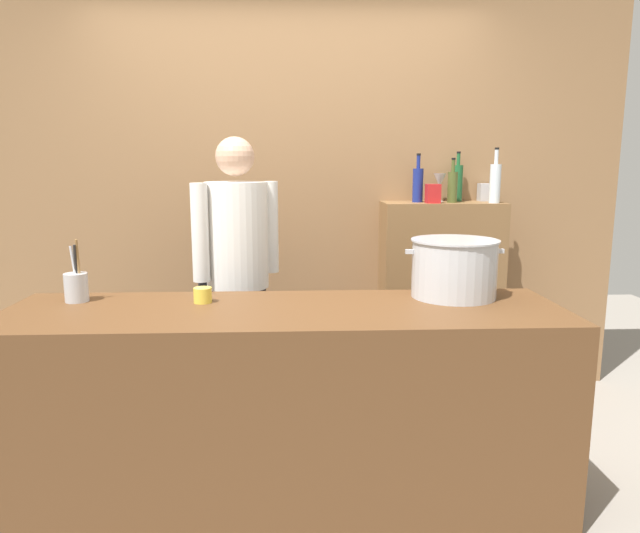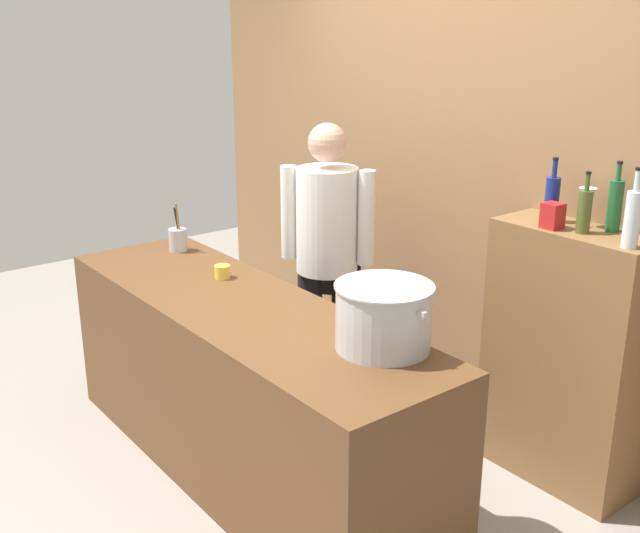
# 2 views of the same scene
# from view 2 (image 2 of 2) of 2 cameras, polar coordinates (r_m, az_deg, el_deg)

# --- Properties ---
(ground_plane) EXTENTS (8.00, 8.00, 0.00)m
(ground_plane) POSITION_cam_2_polar(r_m,az_deg,el_deg) (4.02, -5.52, -14.82)
(ground_plane) COLOR gray
(brick_back_panel) EXTENTS (4.40, 0.10, 3.00)m
(brick_back_panel) POSITION_cam_2_polar(r_m,az_deg,el_deg) (4.34, 9.79, 8.82)
(brick_back_panel) COLOR olive
(brick_back_panel) RESTS_ON ground_plane
(prep_counter) EXTENTS (2.42, 0.70, 0.90)m
(prep_counter) POSITION_cam_2_polar(r_m,az_deg,el_deg) (3.80, -5.73, -9.12)
(prep_counter) COLOR brown
(prep_counter) RESTS_ON ground_plane
(bar_cabinet) EXTENTS (0.76, 0.32, 1.28)m
(bar_cabinet) POSITION_cam_2_polar(r_m,az_deg,el_deg) (3.84, 17.86, -6.54)
(bar_cabinet) COLOR brown
(bar_cabinet) RESTS_ON ground_plane
(chef) EXTENTS (0.46, 0.41, 1.66)m
(chef) POSITION_cam_2_polar(r_m,az_deg,el_deg) (4.21, 0.55, 1.33)
(chef) COLOR black
(chef) RESTS_ON ground_plane
(stockpot_large) EXTENTS (0.46, 0.41, 0.27)m
(stockpot_large) POSITION_cam_2_polar(r_m,az_deg,el_deg) (3.09, 4.79, -3.78)
(stockpot_large) COLOR #B7BABF
(stockpot_large) RESTS_ON prep_counter
(utensil_crock) EXTENTS (0.10, 0.10, 0.29)m
(utensil_crock) POSITION_cam_2_polar(r_m,az_deg,el_deg) (4.46, -10.62, 2.04)
(utensil_crock) COLOR #B7BABF
(utensil_crock) RESTS_ON prep_counter
(butter_jar) EXTENTS (0.08, 0.08, 0.07)m
(butter_jar) POSITION_cam_2_polar(r_m,az_deg,el_deg) (3.96, -7.33, -0.38)
(butter_jar) COLOR yellow
(butter_jar) RESTS_ON prep_counter
(wine_bottle_clear) EXTENTS (0.07, 0.07, 0.34)m
(wine_bottle_clear) POSITION_cam_2_polar(r_m,az_deg,el_deg) (3.38, 22.39, 3.39)
(wine_bottle_clear) COLOR silver
(wine_bottle_clear) RESTS_ON bar_cabinet
(wine_bottle_cobalt) EXTENTS (0.07, 0.07, 0.30)m
(wine_bottle_cobalt) POSITION_cam_2_polar(r_m,az_deg,el_deg) (3.70, 17.01, 4.94)
(wine_bottle_cobalt) COLOR navy
(wine_bottle_cobalt) RESTS_ON bar_cabinet
(wine_bottle_green) EXTENTS (0.06, 0.06, 0.32)m
(wine_bottle_green) POSITION_cam_2_polar(r_m,az_deg,el_deg) (3.61, 21.25, 4.35)
(wine_bottle_green) COLOR #1E592D
(wine_bottle_green) RESTS_ON bar_cabinet
(wine_bottle_olive) EXTENTS (0.06, 0.06, 0.28)m
(wine_bottle_olive) POSITION_cam_2_polar(r_m,az_deg,el_deg) (3.55, 19.22, 4.00)
(wine_bottle_olive) COLOR #475123
(wine_bottle_olive) RESTS_ON bar_cabinet
(wine_glass_tall) EXTENTS (0.08, 0.08, 0.18)m
(wine_glass_tall) POSITION_cam_2_polar(r_m,az_deg,el_deg) (3.65, 19.40, 4.82)
(wine_glass_tall) COLOR silver
(wine_glass_tall) RESTS_ON bar_cabinet
(spice_tin_red) EXTENTS (0.08, 0.08, 0.12)m
(spice_tin_red) POSITION_cam_2_polar(r_m,az_deg,el_deg) (3.59, 17.05, 3.67)
(spice_tin_red) COLOR red
(spice_tin_red) RESTS_ON bar_cabinet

